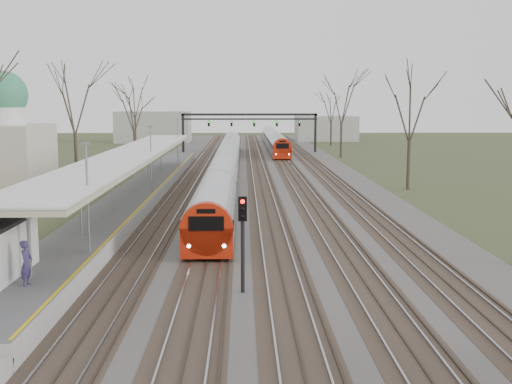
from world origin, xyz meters
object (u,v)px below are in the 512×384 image
at_px(passenger, 27,263).
at_px(signal_post, 243,230).
at_px(train_near, 226,162).
at_px(train_far, 274,140).

distance_m(passenger, signal_post, 8.32).
bearing_deg(train_near, train_far, 79.96).
xyz_separation_m(train_near, signal_post, (1.75, -42.29, 1.25)).
height_order(train_far, passenger, train_far).
distance_m(train_near, train_far, 40.17).
bearing_deg(signal_post, train_near, 92.37).
height_order(train_near, train_far, same).
height_order(train_near, passenger, train_near).
relative_size(train_near, train_far, 1.66).
bearing_deg(train_near, signal_post, -87.63).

